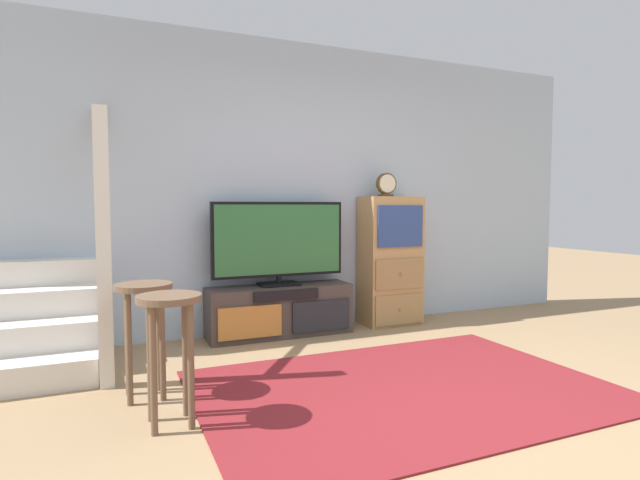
{
  "coord_description": "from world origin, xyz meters",
  "views": [
    {
      "loc": [
        -1.74,
        -2.07,
        1.17
      ],
      "look_at": [
        -0.02,
        1.93,
        0.88
      ],
      "focal_mm": 28.21,
      "sensor_mm": 36.0,
      "label": 1
    }
  ],
  "objects_px": {
    "side_cabinet": "(391,261)",
    "desk_clock": "(386,185)",
    "television": "(279,241)",
    "media_console": "(280,311)",
    "bar_stool_near": "(169,329)",
    "bar_stool_far": "(144,313)"
  },
  "relations": [
    {
      "from": "television",
      "to": "side_cabinet",
      "type": "height_order",
      "value": "side_cabinet"
    },
    {
      "from": "desk_clock",
      "to": "bar_stool_near",
      "type": "xyz_separation_m",
      "value": [
        -2.23,
        -1.54,
        -0.86
      ]
    },
    {
      "from": "media_console",
      "to": "desk_clock",
      "type": "bearing_deg",
      "value": -0.25
    },
    {
      "from": "bar_stool_near",
      "to": "desk_clock",
      "type": "bearing_deg",
      "value": 34.54
    },
    {
      "from": "television",
      "to": "bar_stool_near",
      "type": "xyz_separation_m",
      "value": [
        -1.14,
        -1.57,
        -0.33
      ]
    },
    {
      "from": "media_console",
      "to": "television",
      "type": "relative_size",
      "value": 1.07
    },
    {
      "from": "television",
      "to": "bar_stool_near",
      "type": "relative_size",
      "value": 1.73
    },
    {
      "from": "bar_stool_near",
      "to": "bar_stool_far",
      "type": "height_order",
      "value": "same"
    },
    {
      "from": "side_cabinet",
      "to": "bar_stool_far",
      "type": "bearing_deg",
      "value": -155.54
    },
    {
      "from": "media_console",
      "to": "bar_stool_far",
      "type": "xyz_separation_m",
      "value": [
        -1.23,
        -1.08,
        0.3
      ]
    },
    {
      "from": "media_console",
      "to": "side_cabinet",
      "type": "distance_m",
      "value": 1.23
    },
    {
      "from": "media_console",
      "to": "desk_clock",
      "type": "height_order",
      "value": "desk_clock"
    },
    {
      "from": "desk_clock",
      "to": "bar_stool_near",
      "type": "bearing_deg",
      "value": -145.46
    },
    {
      "from": "media_console",
      "to": "bar_stool_near",
      "type": "bearing_deg",
      "value": -126.42
    },
    {
      "from": "desk_clock",
      "to": "bar_stool_near",
      "type": "height_order",
      "value": "desk_clock"
    },
    {
      "from": "media_console",
      "to": "side_cabinet",
      "type": "relative_size",
      "value": 1.04
    },
    {
      "from": "side_cabinet",
      "to": "desk_clock",
      "type": "distance_m",
      "value": 0.75
    },
    {
      "from": "desk_clock",
      "to": "bar_stool_far",
      "type": "distance_m",
      "value": 2.71
    },
    {
      "from": "media_console",
      "to": "side_cabinet",
      "type": "xyz_separation_m",
      "value": [
        1.16,
        0.01,
        0.4
      ]
    },
    {
      "from": "side_cabinet",
      "to": "bar_stool_near",
      "type": "distance_m",
      "value": 2.78
    },
    {
      "from": "side_cabinet",
      "to": "bar_stool_far",
      "type": "distance_m",
      "value": 2.63
    },
    {
      "from": "media_console",
      "to": "bar_stool_near",
      "type": "height_order",
      "value": "bar_stool_near"
    }
  ]
}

